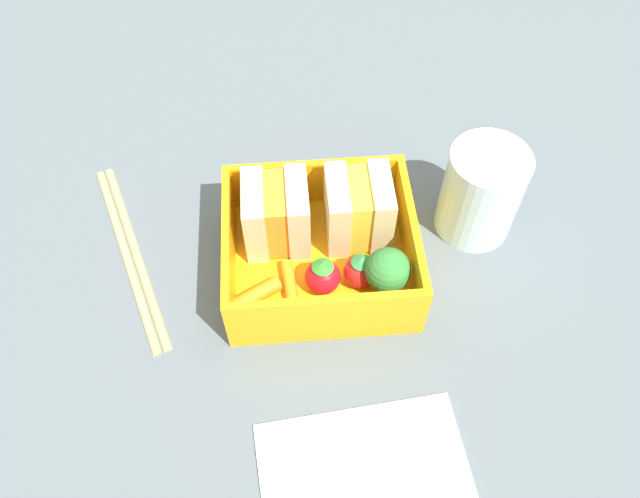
{
  "coord_description": "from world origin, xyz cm",
  "views": [
    {
      "loc": [
        -2.3,
        -28.3,
        44.18
      ],
      "look_at": [
        0.0,
        0.0,
        2.7
      ],
      "focal_mm": 35.0,
      "sensor_mm": 36.0,
      "label": 1
    }
  ],
  "objects_px": {
    "carrot_stick_far_left": "(291,289)",
    "drinking_glass": "(481,193)",
    "sandwich_left": "(276,214)",
    "strawberry_left": "(360,271)",
    "sandwich_center_left": "(358,209)",
    "carrot_stick_left": "(256,295)",
    "broccoli_floret": "(388,271)",
    "folded_napkin": "(364,470)",
    "chopstick_pair": "(130,252)",
    "strawberry_far_left": "(318,276)"
  },
  "relations": [
    {
      "from": "sandwich_left",
      "to": "folded_napkin",
      "type": "relative_size",
      "value": 0.42
    },
    {
      "from": "strawberry_far_left",
      "to": "folded_napkin",
      "type": "bearing_deg",
      "value": -81.82
    },
    {
      "from": "carrot_stick_far_left",
      "to": "strawberry_left",
      "type": "relative_size",
      "value": 1.53
    },
    {
      "from": "sandwich_left",
      "to": "drinking_glass",
      "type": "relative_size",
      "value": 0.72
    },
    {
      "from": "sandwich_left",
      "to": "carrot_stick_far_left",
      "type": "height_order",
      "value": "sandwich_left"
    },
    {
      "from": "sandwich_center_left",
      "to": "strawberry_far_left",
      "type": "bearing_deg",
      "value": -125.27
    },
    {
      "from": "carrot_stick_far_left",
      "to": "strawberry_left",
      "type": "height_order",
      "value": "strawberry_left"
    },
    {
      "from": "sandwich_left",
      "to": "strawberry_left",
      "type": "bearing_deg",
      "value": -37.98
    },
    {
      "from": "strawberry_far_left",
      "to": "chopstick_pair",
      "type": "height_order",
      "value": "strawberry_far_left"
    },
    {
      "from": "sandwich_center_left",
      "to": "strawberry_far_left",
      "type": "relative_size",
      "value": 1.76
    },
    {
      "from": "folded_napkin",
      "to": "broccoli_floret",
      "type": "bearing_deg",
      "value": 76.58
    },
    {
      "from": "carrot_stick_far_left",
      "to": "folded_napkin",
      "type": "xyz_separation_m",
      "value": [
        0.04,
        -0.14,
        -0.02
      ]
    },
    {
      "from": "strawberry_far_left",
      "to": "drinking_glass",
      "type": "relative_size",
      "value": 0.41
    },
    {
      "from": "sandwich_left",
      "to": "folded_napkin",
      "type": "xyz_separation_m",
      "value": [
        0.05,
        -0.2,
        -0.04
      ]
    },
    {
      "from": "strawberry_far_left",
      "to": "broccoli_floret",
      "type": "distance_m",
      "value": 0.05
    },
    {
      "from": "carrot_stick_left",
      "to": "drinking_glass",
      "type": "xyz_separation_m",
      "value": [
        0.19,
        0.07,
        0.02
      ]
    },
    {
      "from": "sandwich_left",
      "to": "carrot_stick_left",
      "type": "distance_m",
      "value": 0.07
    },
    {
      "from": "strawberry_left",
      "to": "chopstick_pair",
      "type": "bearing_deg",
      "value": 165.53
    },
    {
      "from": "strawberry_far_left",
      "to": "broccoli_floret",
      "type": "xyz_separation_m",
      "value": [
        0.05,
        -0.01,
        0.01
      ]
    },
    {
      "from": "sandwich_left",
      "to": "broccoli_floret",
      "type": "relative_size",
      "value": 1.31
    },
    {
      "from": "carrot_stick_far_left",
      "to": "strawberry_far_left",
      "type": "relative_size",
      "value": 1.47
    },
    {
      "from": "carrot_stick_far_left",
      "to": "broccoli_floret",
      "type": "relative_size",
      "value": 1.09
    },
    {
      "from": "sandwich_left",
      "to": "strawberry_left",
      "type": "xyz_separation_m",
      "value": [
        0.06,
        -0.05,
        -0.02
      ]
    },
    {
      "from": "broccoli_floret",
      "to": "chopstick_pair",
      "type": "distance_m",
      "value": 0.22
    },
    {
      "from": "drinking_glass",
      "to": "sandwich_center_left",
      "type": "bearing_deg",
      "value": -175.01
    },
    {
      "from": "sandwich_center_left",
      "to": "strawberry_left",
      "type": "xyz_separation_m",
      "value": [
        -0.0,
        -0.05,
        -0.02
      ]
    },
    {
      "from": "drinking_glass",
      "to": "folded_napkin",
      "type": "xyz_separation_m",
      "value": [
        -0.12,
        -0.2,
        -0.04
      ]
    },
    {
      "from": "sandwich_left",
      "to": "strawberry_left",
      "type": "distance_m",
      "value": 0.08
    },
    {
      "from": "sandwich_left",
      "to": "carrot_stick_left",
      "type": "relative_size",
      "value": 1.47
    },
    {
      "from": "carrot_stick_far_left",
      "to": "strawberry_far_left",
      "type": "distance_m",
      "value": 0.02
    },
    {
      "from": "sandwich_left",
      "to": "chopstick_pair",
      "type": "distance_m",
      "value": 0.13
    },
    {
      "from": "strawberry_far_left",
      "to": "chopstick_pair",
      "type": "bearing_deg",
      "value": 161.6
    },
    {
      "from": "strawberry_far_left",
      "to": "strawberry_left",
      "type": "height_order",
      "value": "strawberry_far_left"
    },
    {
      "from": "strawberry_left",
      "to": "folded_napkin",
      "type": "height_order",
      "value": "strawberry_left"
    },
    {
      "from": "carrot_stick_far_left",
      "to": "strawberry_left",
      "type": "distance_m",
      "value": 0.06
    },
    {
      "from": "strawberry_left",
      "to": "sandwich_left",
      "type": "bearing_deg",
      "value": 142.02
    },
    {
      "from": "strawberry_left",
      "to": "broccoli_floret",
      "type": "bearing_deg",
      "value": -27.34
    },
    {
      "from": "broccoli_floret",
      "to": "folded_napkin",
      "type": "distance_m",
      "value": 0.15
    },
    {
      "from": "carrot_stick_left",
      "to": "chopstick_pair",
      "type": "relative_size",
      "value": 0.21
    },
    {
      "from": "sandwich_left",
      "to": "strawberry_far_left",
      "type": "relative_size",
      "value": 1.76
    },
    {
      "from": "sandwich_center_left",
      "to": "folded_napkin",
      "type": "relative_size",
      "value": 0.42
    },
    {
      "from": "carrot_stick_far_left",
      "to": "drinking_glass",
      "type": "distance_m",
      "value": 0.18
    },
    {
      "from": "chopstick_pair",
      "to": "folded_napkin",
      "type": "distance_m",
      "value": 0.26
    },
    {
      "from": "chopstick_pair",
      "to": "drinking_glass",
      "type": "bearing_deg",
      "value": 1.83
    },
    {
      "from": "sandwich_left",
      "to": "drinking_glass",
      "type": "xyz_separation_m",
      "value": [
        0.17,
        0.01,
        -0.0
      ]
    },
    {
      "from": "carrot_stick_left",
      "to": "strawberry_left",
      "type": "distance_m",
      "value": 0.08
    },
    {
      "from": "sandwich_center_left",
      "to": "strawberry_left",
      "type": "bearing_deg",
      "value": -93.49
    },
    {
      "from": "sandwich_left",
      "to": "sandwich_center_left",
      "type": "height_order",
      "value": "same"
    },
    {
      "from": "sandwich_left",
      "to": "sandwich_center_left",
      "type": "relative_size",
      "value": 1.0
    },
    {
      "from": "broccoli_floret",
      "to": "folded_napkin",
      "type": "xyz_separation_m",
      "value": [
        -0.03,
        -0.14,
        -0.04
      ]
    }
  ]
}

